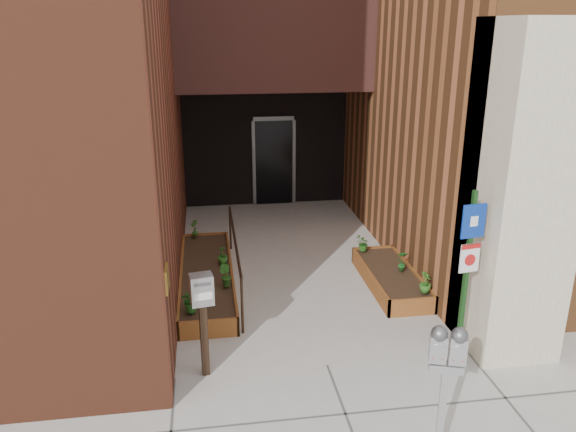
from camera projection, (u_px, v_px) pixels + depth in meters
name	position (u px, v px, depth m)	size (l,w,h in m)	color
ground	(327.00, 365.00, 7.47)	(80.00, 80.00, 0.00)	#9E9991
planter_left	(207.00, 278.00, 9.74)	(0.90, 3.60, 0.30)	brown
planter_right	(391.00, 279.00, 9.71)	(0.80, 2.20, 0.30)	brown
handrail	(235.00, 245.00, 9.56)	(0.04, 3.34, 0.90)	black
parking_meter	(447.00, 360.00, 5.44)	(0.37, 0.23, 1.58)	#A1A1A3
sign_post	(468.00, 261.00, 7.07)	(0.33, 0.10, 2.40)	#173D16
payment_dropbox	(202.00, 304.00, 6.97)	(0.31, 0.25, 1.41)	black
shrub_left_a	(191.00, 300.00, 8.21)	(0.31, 0.31, 0.35)	#1D5117
shrub_left_b	(225.00, 275.00, 9.02)	(0.20, 0.20, 0.36)	#224F16
shrub_left_c	(222.00, 255.00, 9.87)	(0.18, 0.18, 0.32)	#255E1B
shrub_left_d	(195.00, 228.00, 11.09)	(0.19, 0.19, 0.37)	#2C5F1B
shrub_right_a	(425.00, 282.00, 8.80)	(0.19, 0.19, 0.34)	#2C601B
shrub_right_b	(402.00, 260.00, 9.57)	(0.20, 0.20, 0.38)	#1C621F
shrub_right_c	(363.00, 244.00, 10.42)	(0.26, 0.26, 0.29)	#265B1A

